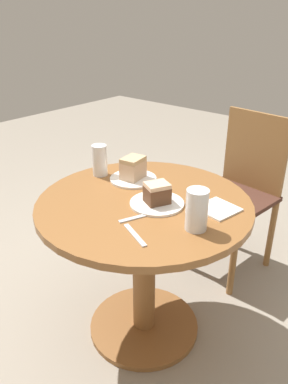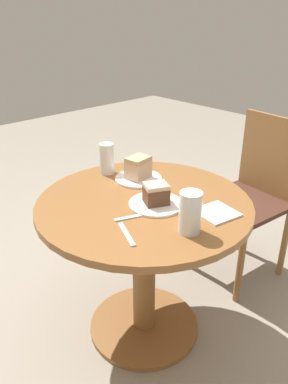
% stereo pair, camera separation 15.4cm
% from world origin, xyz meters
% --- Properties ---
extents(ground_plane, '(8.00, 8.00, 0.00)m').
position_xyz_m(ground_plane, '(0.00, 0.00, 0.00)').
color(ground_plane, gray).
extents(table, '(0.90, 0.90, 0.71)m').
position_xyz_m(table, '(0.00, 0.00, 0.50)').
color(table, brown).
rests_on(table, ground_plane).
extents(chair, '(0.46, 0.47, 0.92)m').
position_xyz_m(chair, '(0.05, 0.78, 0.48)').
color(chair, olive).
rests_on(chair, ground_plane).
extents(plate_near, '(0.22, 0.22, 0.01)m').
position_xyz_m(plate_near, '(0.06, 0.01, 0.71)').
color(plate_near, white).
rests_on(plate_near, table).
extents(plate_far, '(0.22, 0.22, 0.01)m').
position_xyz_m(plate_far, '(-0.18, 0.13, 0.71)').
color(plate_far, white).
rests_on(plate_far, table).
extents(cake_slice_near, '(0.11, 0.12, 0.08)m').
position_xyz_m(cake_slice_near, '(0.06, 0.01, 0.76)').
color(cake_slice_near, brown).
rests_on(cake_slice_near, plate_near).
extents(cake_slice_far, '(0.10, 0.12, 0.10)m').
position_xyz_m(cake_slice_far, '(-0.18, 0.13, 0.77)').
color(cake_slice_far, beige).
rests_on(cake_slice_far, plate_far).
extents(glass_lemonade, '(0.08, 0.08, 0.15)m').
position_xyz_m(glass_lemonade, '(0.29, -0.05, 0.78)').
color(glass_lemonade, beige).
rests_on(glass_lemonade, table).
extents(glass_water, '(0.07, 0.07, 0.15)m').
position_xyz_m(glass_water, '(-0.34, 0.07, 0.77)').
color(glass_water, silver).
rests_on(glass_water, table).
extents(napkin_stack, '(0.17, 0.17, 0.01)m').
position_xyz_m(napkin_stack, '(0.27, 0.13, 0.71)').
color(napkin_stack, white).
rests_on(napkin_stack, table).
extents(fork, '(0.07, 0.15, 0.00)m').
position_xyz_m(fork, '(0.07, -0.12, 0.71)').
color(fork, silver).
rests_on(fork, table).
extents(spoon, '(0.15, 0.08, 0.00)m').
position_xyz_m(spoon, '(0.15, -0.23, 0.71)').
color(spoon, silver).
rests_on(spoon, table).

